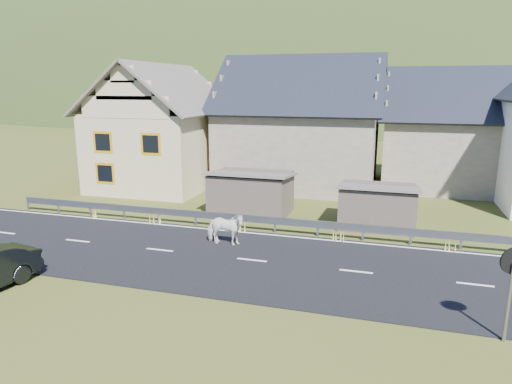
% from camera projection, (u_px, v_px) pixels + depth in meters
% --- Properties ---
extents(ground, '(160.00, 160.00, 0.00)m').
position_uv_depth(ground, '(252.00, 261.00, 17.81)').
color(ground, '#364317').
rests_on(ground, ground).
extents(road, '(60.00, 7.00, 0.04)m').
position_uv_depth(road, '(252.00, 261.00, 17.81)').
color(road, black).
rests_on(road, ground).
extents(lane_markings, '(60.00, 6.60, 0.01)m').
position_uv_depth(lane_markings, '(252.00, 260.00, 17.80)').
color(lane_markings, silver).
rests_on(lane_markings, road).
extents(guardrail, '(28.10, 0.09, 0.75)m').
position_uv_depth(guardrail, '(275.00, 221.00, 21.12)').
color(guardrail, '#93969B').
rests_on(guardrail, ground).
extents(shed_left, '(4.30, 3.30, 2.40)m').
position_uv_depth(shed_left, '(251.00, 194.00, 24.18)').
color(shed_left, brown).
rests_on(shed_left, ground).
extents(shed_right, '(3.80, 2.90, 2.20)m').
position_uv_depth(shed_right, '(377.00, 207.00, 21.95)').
color(shed_right, brown).
rests_on(shed_right, ground).
extents(house_cream, '(7.80, 9.80, 8.30)m').
position_uv_depth(house_cream, '(162.00, 121.00, 30.79)').
color(house_cream, beige).
rests_on(house_cream, ground).
extents(house_stone_a, '(10.80, 9.80, 8.90)m').
position_uv_depth(house_stone_a, '(302.00, 117.00, 31.05)').
color(house_stone_a, gray).
rests_on(house_stone_a, ground).
extents(house_stone_b, '(9.80, 8.80, 8.10)m').
position_uv_depth(house_stone_b, '(456.00, 124.00, 30.25)').
color(house_stone_b, gray).
rests_on(house_stone_b, ground).
extents(mountain, '(440.00, 280.00, 260.00)m').
position_uv_depth(mountain, '(390.00, 152.00, 189.13)').
color(mountain, '#243312').
rests_on(mountain, ground).
extents(conifer_patch, '(76.00, 50.00, 28.00)m').
position_uv_depth(conifer_patch, '(182.00, 88.00, 134.35)').
color(conifer_patch, black).
rests_on(conifer_patch, ground).
extents(horse, '(0.82, 1.73, 1.45)m').
position_uv_depth(horse, '(225.00, 228.00, 19.38)').
color(horse, white).
rests_on(horse, road).
extents(traffic_mirror, '(0.70, 0.34, 2.64)m').
position_uv_depth(traffic_mirror, '(512.00, 273.00, 11.83)').
color(traffic_mirror, '#93969B').
rests_on(traffic_mirror, ground).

